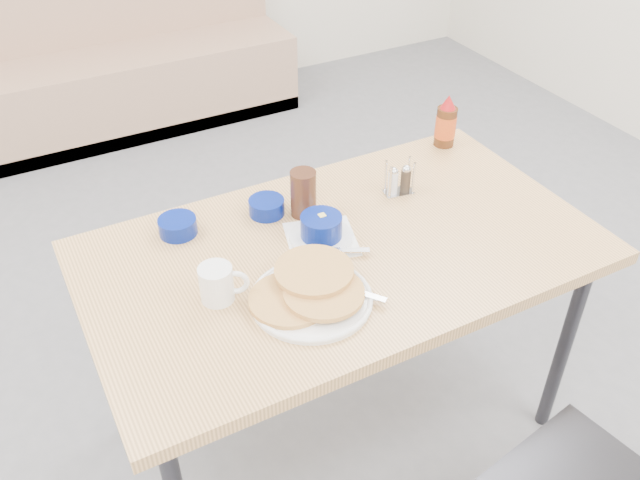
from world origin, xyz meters
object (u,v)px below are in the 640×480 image
butter_bowl (267,207)px  amber_tumbler (303,193)px  dining_table (342,264)px  grits_setting (321,230)px  creamer_bowl (178,226)px  condiment_caddy (399,182)px  coffee_mug (218,283)px  syrup_bottle (446,124)px  pancake_plate (310,293)px  booth_bench (123,64)px

butter_bowl → amber_tumbler: (0.09, -0.05, 0.05)m
dining_table → grits_setting: 0.12m
creamer_bowl → condiment_caddy: condiment_caddy is taller
dining_table → amber_tumbler: size_ratio=9.92×
coffee_mug → syrup_bottle: 1.03m
coffee_mug → syrup_bottle: (0.96, 0.37, 0.03)m
pancake_plate → coffee_mug: 0.23m
pancake_plate → coffee_mug: bearing=150.6°
dining_table → grits_setting: size_ratio=5.67×
pancake_plate → amber_tumbler: amber_tumbler is taller
dining_table → condiment_caddy: condiment_caddy is taller
booth_bench → butter_bowl: (-0.12, -2.29, 0.43)m
syrup_bottle → booth_bench: bearing=104.9°
coffee_mug → condiment_caddy: condiment_caddy is taller
pancake_plate → condiment_caddy: (0.46, 0.30, 0.02)m
creamer_bowl → syrup_bottle: bearing=3.6°
coffee_mug → butter_bowl: coffee_mug is taller
condiment_caddy → coffee_mug: bearing=-153.7°
booth_bench → grits_setting: bearing=-90.8°
coffee_mug → amber_tumbler: amber_tumbler is taller
booth_bench → creamer_bowl: size_ratio=17.73×
grits_setting → amber_tumbler: amber_tumbler is taller
creamer_bowl → butter_bowl: size_ratio=1.03×
booth_bench → butter_bowl: size_ratio=18.21×
creamer_bowl → amber_tumbler: (0.35, -0.08, 0.05)m
grits_setting → butter_bowl: size_ratio=2.37×
dining_table → condiment_caddy: size_ratio=12.97×
pancake_plate → syrup_bottle: (0.76, 0.48, 0.06)m
booth_bench → dining_table: size_ratio=1.36×
booth_bench → creamer_bowl: (-0.38, -2.26, 0.43)m
booth_bench → syrup_bottle: booth_bench is taller
booth_bench → grits_setting: 2.52m
amber_tumbler → coffee_mug: bearing=-146.9°
dining_table → butter_bowl: bearing=115.6°
butter_bowl → condiment_caddy: 0.41m
grits_setting → coffee_mug: bearing=-164.7°
coffee_mug → butter_bowl: 0.38m
pancake_plate → amber_tumbler: (0.15, 0.34, 0.05)m
booth_bench → syrup_bottle: 2.33m
booth_bench → coffee_mug: booth_bench is taller
coffee_mug → grits_setting: 0.35m
amber_tumbler → dining_table: bearing=-83.3°
pancake_plate → condiment_caddy: size_ratio=2.93×
pancake_plate → condiment_caddy: 0.55m
booth_bench → pancake_plate: booth_bench is taller
booth_bench → dining_table: 2.56m
coffee_mug → condiment_caddy: size_ratio=1.11×
creamer_bowl → coffee_mug: bearing=-89.6°
dining_table → butter_bowl: (-0.12, 0.24, 0.09)m
grits_setting → creamer_bowl: (-0.34, 0.22, -0.01)m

